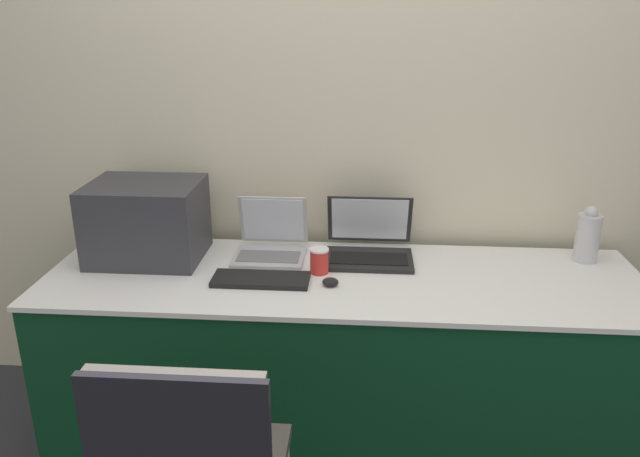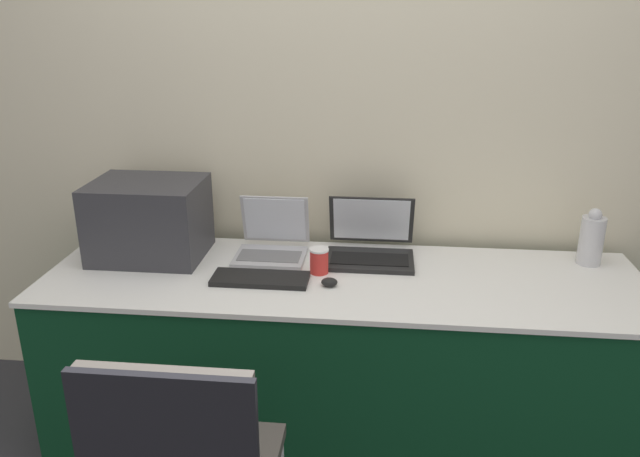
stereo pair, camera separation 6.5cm
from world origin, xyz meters
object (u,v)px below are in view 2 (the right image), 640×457
Objects in this scene: laptop_right at (370,245)px; mouse at (329,282)px; coffee_cup at (319,261)px; external_keyboard at (260,279)px; laptop_left at (272,243)px; metal_pitcher at (592,239)px; printer at (148,217)px.

laptop_right reaches higher than mouse.
laptop_right reaches higher than coffee_cup.
laptop_right is 0.50m from external_keyboard.
laptop_left is 1.23× the size of metal_pitcher.
mouse is at bearing -16.11° from printer.
mouse is at bearing -46.72° from laptop_left.
external_keyboard is (0.00, -0.27, -0.04)m from laptop_left.
laptop_left is (0.50, 0.06, -0.12)m from printer.
mouse is at bearing -66.76° from coffee_cup.
coffee_cup is 1.10m from metal_pitcher.
mouse is 0.26× the size of metal_pitcher.
mouse is (0.05, -0.12, -0.03)m from coffee_cup.
metal_pitcher is (1.29, 0.04, 0.05)m from laptop_left.
printer reaches higher than metal_pitcher.
laptop_left is 0.27m from external_keyboard.
mouse is at bearing -3.29° from external_keyboard.
coffee_cup is (-0.19, -0.18, -0.00)m from laptop_right.
laptop_left is at bearing -177.50° from laptop_right.
laptop_left is at bearing 7.08° from printer.
printer reaches higher than mouse.
laptop_right is at bearing 35.02° from external_keyboard.
laptop_left is at bearing 133.28° from mouse.
laptop_right is 0.34m from mouse.
laptop_left is at bearing 142.64° from coffee_cup.
printer is 1.90× the size of metal_pitcher.
printer is 1.54× the size of laptop_left.
external_keyboard is at bearing -154.27° from coffee_cup.
printer is 0.92m from laptop_right.
metal_pitcher is (1.08, 0.21, 0.06)m from coffee_cup.
laptop_left is 0.41m from laptop_right.
external_keyboard is (0.50, -0.21, -0.16)m from printer.
external_keyboard is at bearing -89.67° from laptop_left.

